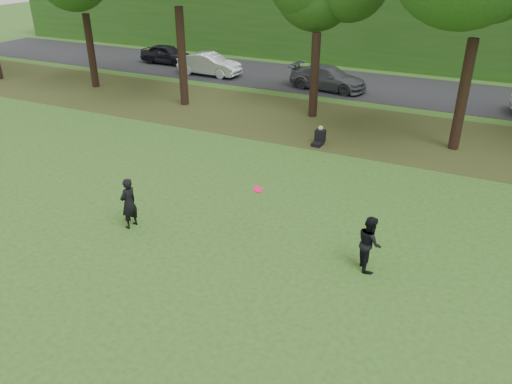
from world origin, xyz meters
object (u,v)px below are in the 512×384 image
player_right (370,243)px  frisbee (258,189)px  player_left (129,203)px  seated_person (319,138)px

player_right → frisbee: size_ratio=4.22×
frisbee → player_right: bearing=7.8°
player_left → seated_person: (2.95, 9.29, -0.51)m
player_right → seated_person: player_right is taller
player_left → seated_person: size_ratio=1.97×
player_left → player_right: bearing=105.9°
player_right → seated_person: size_ratio=1.89×
player_right → frisbee: frisbee is taller
player_left → frisbee: 4.28m
frisbee → seated_person: 8.89m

